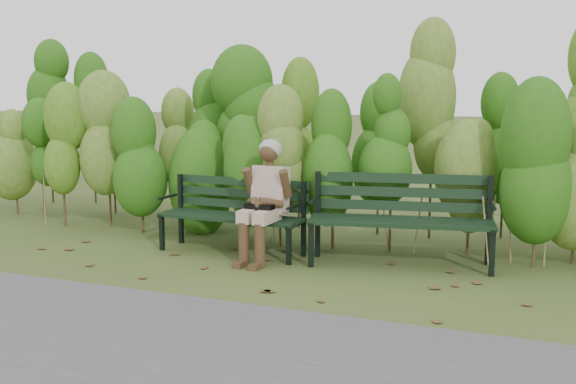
% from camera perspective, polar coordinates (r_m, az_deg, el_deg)
% --- Properties ---
extents(ground, '(80.00, 80.00, 0.00)m').
position_cam_1_polar(ground, '(6.49, -1.15, -7.00)').
color(ground, '#3C4F22').
extents(footpath, '(60.00, 2.50, 0.01)m').
position_cam_1_polar(footpath, '(4.65, -12.05, -13.61)').
color(footpath, '#474749').
rests_on(footpath, ground).
extents(hedge_band, '(11.04, 1.67, 2.42)m').
position_cam_1_polar(hedge_band, '(8.01, 4.02, 5.11)').
color(hedge_band, '#47381E').
rests_on(hedge_band, ground).
extents(leaf_litter, '(5.81, 2.25, 0.01)m').
position_cam_1_polar(leaf_litter, '(6.35, 0.62, -7.32)').
color(leaf_litter, brown).
rests_on(leaf_litter, ground).
extents(bench_left, '(1.62, 0.59, 0.80)m').
position_cam_1_polar(bench_left, '(7.31, -4.53, -1.45)').
color(bench_left, black).
rests_on(bench_left, ground).
extents(bench_right, '(1.89, 0.91, 0.91)m').
position_cam_1_polar(bench_right, '(6.87, 9.55, -1.66)').
color(bench_right, black).
rests_on(bench_right, ground).
extents(seated_woman, '(0.51, 0.75, 1.25)m').
position_cam_1_polar(seated_woman, '(6.92, -1.95, -0.14)').
color(seated_woman, tan).
rests_on(seated_woman, ground).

